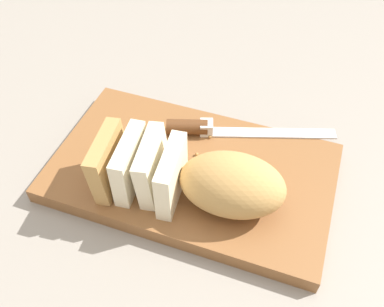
% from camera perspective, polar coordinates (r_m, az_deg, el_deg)
% --- Properties ---
extents(ground_plane, '(3.00, 3.00, 0.00)m').
position_cam_1_polar(ground_plane, '(0.65, -0.00, -3.23)').
color(ground_plane, gray).
extents(cutting_board, '(0.42, 0.26, 0.02)m').
position_cam_1_polar(cutting_board, '(0.64, -0.00, -2.53)').
color(cutting_board, brown).
rests_on(cutting_board, ground_plane).
extents(bread_loaf, '(0.26, 0.11, 0.08)m').
position_cam_1_polar(bread_loaf, '(0.57, 0.75, -3.27)').
color(bread_loaf, tan).
rests_on(bread_loaf, cutting_board).
extents(bread_knife, '(0.26, 0.10, 0.02)m').
position_cam_1_polar(bread_knife, '(0.67, 2.13, 3.39)').
color(bread_knife, silver).
rests_on(bread_knife, cutting_board).
extents(crumb_near_knife, '(0.01, 0.01, 0.01)m').
position_cam_1_polar(crumb_near_knife, '(0.65, 0.58, -0.10)').
color(crumb_near_knife, '#A8753D').
rests_on(crumb_near_knife, cutting_board).
extents(crumb_near_loaf, '(0.01, 0.01, 0.01)m').
position_cam_1_polar(crumb_near_loaf, '(0.67, 2.42, 2.23)').
color(crumb_near_loaf, '#A8753D').
rests_on(crumb_near_loaf, cutting_board).
extents(crumb_stray_left, '(0.00, 0.00, 0.00)m').
position_cam_1_polar(crumb_stray_left, '(0.59, 0.28, -6.19)').
color(crumb_stray_left, '#A8753D').
rests_on(crumb_stray_left, cutting_board).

